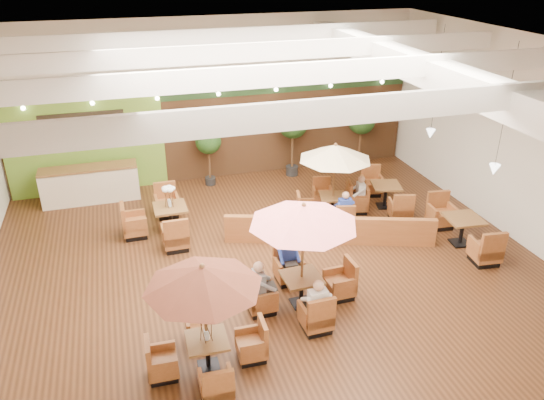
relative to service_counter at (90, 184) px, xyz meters
name	(u,v)px	position (x,y,z in m)	size (l,w,h in m)	color
room	(262,113)	(4.65, -3.88, 3.05)	(14.04, 14.00, 5.52)	#381E0F
service_counter	(90,184)	(0.00, 0.00, 0.00)	(3.00, 0.75, 1.18)	beige
booth_divider	(330,231)	(6.32, -4.73, -0.18)	(5.80, 0.18, 0.80)	brown
table_0	(204,299)	(2.23, -8.52, 1.05)	(2.33, 2.33, 2.40)	brown
table_1	(303,237)	(4.65, -7.11, 1.19)	(2.54, 2.54, 2.60)	brown
table_2	(335,167)	(7.04, -3.20, 1.04)	(2.39, 2.39, 2.35)	brown
table_3	(161,218)	(1.94, -2.79, -0.12)	(1.81, 2.71, 1.58)	brown
table_4	(462,231)	(9.80, -5.79, -0.19)	(1.02, 2.80, 1.03)	brown
table_5	(377,197)	(8.59, -3.09, -0.22)	(1.87, 2.69, 0.96)	brown
topiary_0	(208,143)	(3.91, 0.20, 0.91)	(0.87, 0.87, 2.01)	black
topiary_1	(293,126)	(6.88, 0.20, 1.25)	(1.06, 1.06, 2.46)	black
topiary_2	(361,123)	(9.50, 0.20, 1.12)	(0.99, 0.99, 2.29)	black
diner_0	(317,300)	(4.65, -8.06, 0.19)	(0.40, 0.32, 0.83)	silver
diner_1	(289,256)	(4.65, -6.16, 0.15)	(0.35, 0.28, 0.72)	#2740AB
diner_2	(261,282)	(3.70, -7.11, 0.19)	(0.33, 0.41, 0.85)	slate
diner_3	(345,206)	(7.04, -4.06, 0.16)	(0.38, 0.32, 0.75)	#2740AB
diner_4	(359,190)	(7.89, -3.20, 0.16)	(0.34, 0.40, 0.75)	silver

